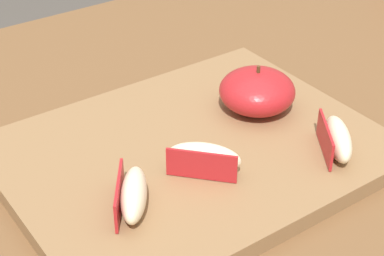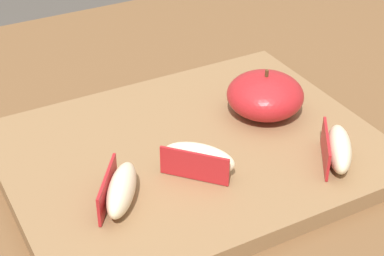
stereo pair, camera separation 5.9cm
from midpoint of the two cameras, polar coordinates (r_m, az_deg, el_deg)
dining_table at (r=0.69m, az=-2.36°, el=-9.63°), size 1.39×0.80×0.76m
cutting_board at (r=0.61m, az=-2.79°, el=-2.34°), size 0.35×0.28×0.02m
apple_half_skin_up at (r=0.65m, az=3.34°, el=3.30°), size 0.08×0.08×0.05m
apple_wedge_near_knife at (r=0.56m, az=-1.94°, el=-2.87°), size 0.06×0.06×0.03m
apple_wedge_right at (r=0.53m, az=-8.66°, el=-6.11°), size 0.06×0.07×0.03m
apple_wedge_front at (r=0.60m, az=10.26°, el=-1.07°), size 0.06×0.07×0.03m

